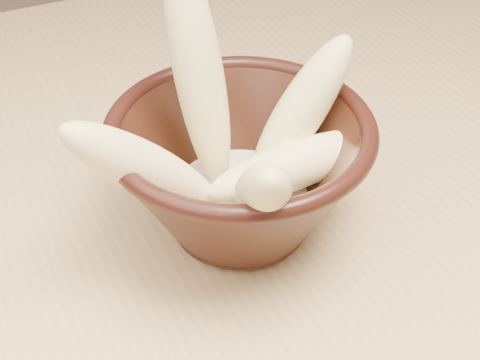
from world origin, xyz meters
name	(u,v)px	position (x,y,z in m)	size (l,w,h in m)	color
table	(235,188)	(0.00, 0.00, 0.67)	(1.20, 0.80, 0.75)	tan
bowl	(240,171)	(-0.06, -0.14, 0.82)	(0.21, 0.21, 0.12)	black
milk_puddle	(240,197)	(-0.06, -0.14, 0.79)	(0.12, 0.12, 0.02)	beige
banana_upright	(199,73)	(-0.08, -0.10, 0.89)	(0.04, 0.04, 0.20)	#E2D885
banana_left	(146,169)	(-0.14, -0.14, 0.85)	(0.04, 0.04, 0.16)	#E2D885
banana_right	(300,112)	(0.00, -0.13, 0.85)	(0.04, 0.04, 0.14)	#E2D885
banana_across	(294,166)	(-0.02, -0.16, 0.82)	(0.04, 0.04, 0.15)	#E2D885
banana_front	(262,193)	(-0.07, -0.20, 0.85)	(0.04, 0.04, 0.15)	#E2D885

